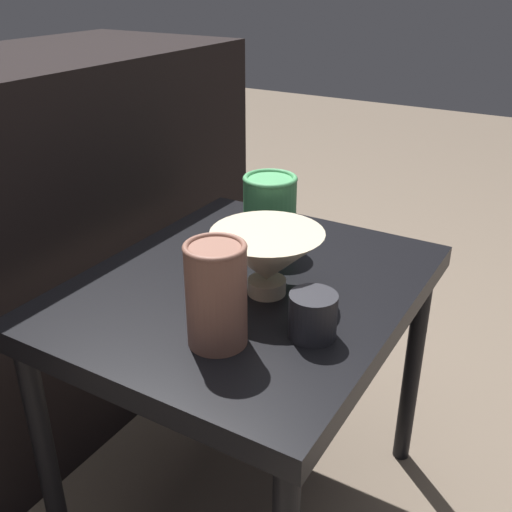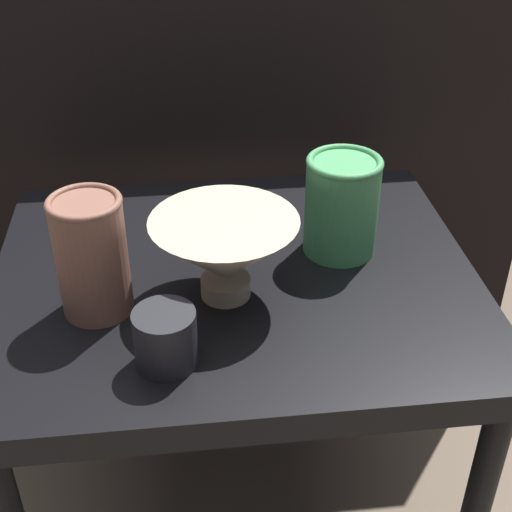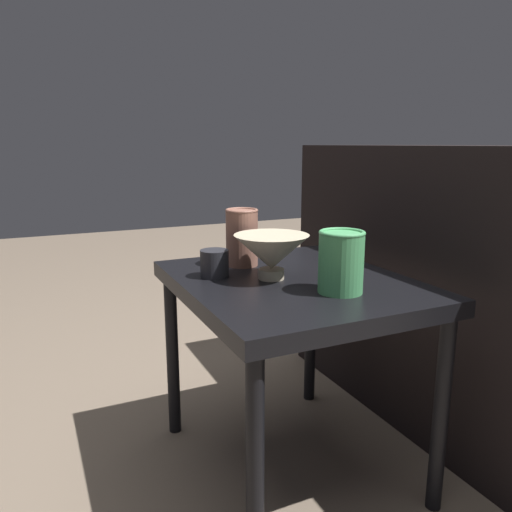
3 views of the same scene
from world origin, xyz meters
TOP-DOWN VIEW (x-y plane):
  - ground_plane at (0.00, 0.00)m, footprint 8.00×8.00m
  - table at (0.00, 0.00)m, footprint 0.65×0.54m
  - couch_backdrop at (0.00, 0.63)m, footprint 1.23×0.50m
  - bowl at (-0.02, -0.05)m, footprint 0.19×0.19m
  - vase_textured_left at (-0.18, -0.06)m, footprint 0.09×0.09m
  - vase_colorful_right at (0.15, 0.04)m, footprint 0.10×0.10m
  - cup at (-0.09, -0.17)m, footprint 0.07×0.07m

SIDE VIEW (x-z plane):
  - ground_plane at x=0.00m, z-range 0.00..0.00m
  - couch_backdrop at x=0.00m, z-range 0.00..0.85m
  - table at x=0.00m, z-range 0.20..0.73m
  - cup at x=-0.09m, z-range 0.52..0.59m
  - bowl at x=-0.02m, z-range 0.54..0.65m
  - vase_colorful_right at x=0.15m, z-range 0.53..0.67m
  - vase_textured_left at x=-0.18m, z-range 0.53..0.68m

